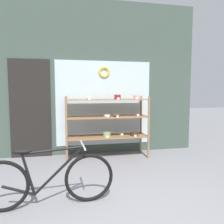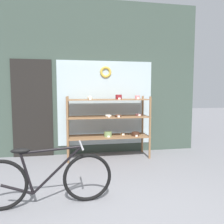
% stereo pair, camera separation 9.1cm
% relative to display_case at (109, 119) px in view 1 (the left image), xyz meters
% --- Properties ---
extents(storefront_facade, '(4.73, 0.13, 3.44)m').
position_rel_display_case_xyz_m(storefront_facade, '(-0.28, 0.42, 0.84)').
color(storefront_facade, '#3D4C42').
rests_on(storefront_facade, ground_plane).
extents(display_case, '(1.74, 0.54, 1.35)m').
position_rel_display_case_xyz_m(display_case, '(0.00, 0.00, 0.00)').
color(display_case, '#8E6642').
rests_on(display_case, ground_plane).
extents(bicycle, '(1.65, 0.46, 0.76)m').
position_rel_display_case_xyz_m(bicycle, '(-1.12, -1.85, -0.49)').
color(bicycle, black).
rests_on(bicycle, ground_plane).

